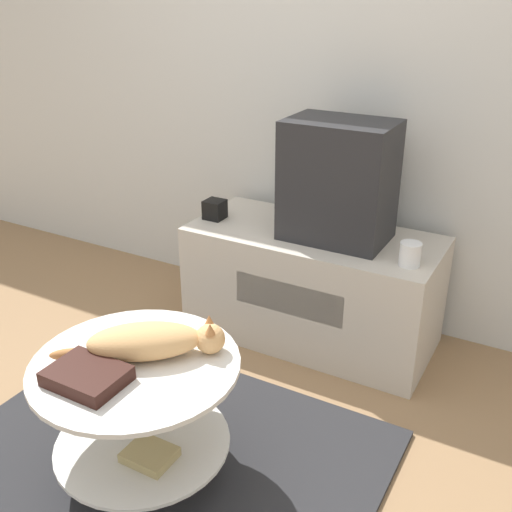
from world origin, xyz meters
The scene contains 10 objects.
ground_plane centered at (0.00, 0.00, 0.00)m, with size 12.00×12.00×0.00m, color #93704C.
wall_back centered at (0.00, 1.65, 1.30)m, with size 8.00×0.05×2.60m.
rug centered at (0.00, 0.00, 0.01)m, with size 1.60×1.57×0.02m.
tv_stand centered at (0.11, 1.28, 0.29)m, with size 1.22×0.56×0.57m.
tv centered at (0.22, 1.28, 0.85)m, with size 0.48×0.33×0.56m.
speaker centered at (-0.41, 1.21, 0.62)m, with size 0.10×0.10×0.10m.
mug centered at (0.62, 1.15, 0.63)m, with size 0.09×0.09×0.10m.
coffee_table centered at (0.00, 0.07, 0.34)m, with size 0.71×0.71×0.50m.
dvd_box centered at (-0.06, -0.09, 0.54)m, with size 0.24×0.18×0.05m.
cat centered at (0.03, 0.13, 0.58)m, with size 0.50×0.39×0.13m.
Camera 1 is at (1.17, -1.19, 1.68)m, focal length 42.00 mm.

